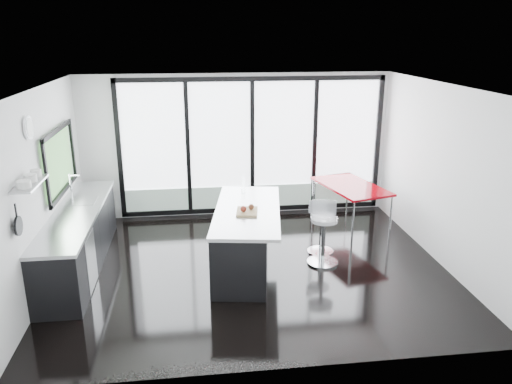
{
  "coord_description": "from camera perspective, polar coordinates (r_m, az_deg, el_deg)",
  "views": [
    {
      "loc": [
        -0.84,
        -7.05,
        3.55
      ],
      "look_at": [
        0.1,
        0.3,
        1.15
      ],
      "focal_mm": 35.0,
      "sensor_mm": 36.0,
      "label": 1
    }
  ],
  "objects": [
    {
      "name": "wall_front",
      "position": [
        5.11,
        2.9,
        -6.98
      ],
      "size": [
        6.0,
        0.0,
        2.8
      ],
      "primitive_type": "cube",
      "color": "silver",
      "rests_on": "ground"
    },
    {
      "name": "ceiling",
      "position": [
        7.14,
        -0.5,
        11.91
      ],
      "size": [
        6.0,
        5.0,
        0.0
      ],
      "primitive_type": "cube",
      "color": "white",
      "rests_on": "wall_back"
    },
    {
      "name": "floor",
      "position": [
        7.94,
        -0.45,
        -8.62
      ],
      "size": [
        6.0,
        5.0,
        0.0
      ],
      "primitive_type": "cube",
      "color": "black",
      "rests_on": "ground"
    },
    {
      "name": "wall_back",
      "position": [
        9.85,
        -0.61,
        4.56
      ],
      "size": [
        6.0,
        0.09,
        2.8
      ],
      "color": "silver",
      "rests_on": "ground"
    },
    {
      "name": "bar_stool_far",
      "position": [
        8.39,
        7.44,
        -4.72
      ],
      "size": [
        0.51,
        0.51,
        0.68
      ],
      "primitive_type": "cylinder",
      "rotation": [
        0.0,
        0.0,
        0.21
      ],
      "color": "silver",
      "rests_on": "floor"
    },
    {
      "name": "counter_cabinets",
      "position": [
        8.27,
        -19.59,
        -5.07
      ],
      "size": [
        0.69,
        3.24,
        1.36
      ],
      "color": "black",
      "rests_on": "floor"
    },
    {
      "name": "island",
      "position": [
        7.82,
        -1.53,
        -5.17
      ],
      "size": [
        1.33,
        2.45,
        1.24
      ],
      "color": "black",
      "rests_on": "floor"
    },
    {
      "name": "bar_stool_near",
      "position": [
        7.99,
        7.7,
        -5.53
      ],
      "size": [
        0.59,
        0.59,
        0.78
      ],
      "primitive_type": "cylinder",
      "rotation": [
        0.0,
        0.0,
        -0.22
      ],
      "color": "silver",
      "rests_on": "floor"
    },
    {
      "name": "wall_right",
      "position": [
        8.32,
        20.53,
        1.79
      ],
      "size": [
        0.0,
        5.0,
        2.8
      ],
      "primitive_type": "cube",
      "color": "silver",
      "rests_on": "ground"
    },
    {
      "name": "wall_left",
      "position": [
        7.88,
        -22.74,
        1.91
      ],
      "size": [
        0.26,
        5.0,
        2.8
      ],
      "color": "silver",
      "rests_on": "ground"
    },
    {
      "name": "red_table",
      "position": [
        9.52,
        10.67,
        -1.62
      ],
      "size": [
        1.25,
        1.72,
        0.83
      ],
      "primitive_type": "cube",
      "rotation": [
        0.0,
        0.0,
        0.25
      ],
      "color": "#810008",
      "rests_on": "floor"
    }
  ]
}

